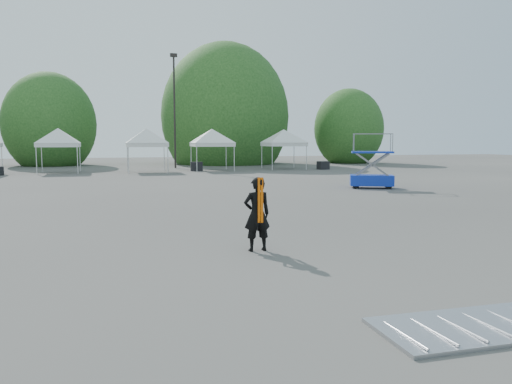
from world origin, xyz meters
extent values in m
plane|color=#474442|center=(0.00, 0.00, 0.00)|extent=(120.00, 120.00, 0.00)
cylinder|color=black|center=(3.00, 32.00, 4.75)|extent=(0.16, 0.16, 9.50)
cube|color=black|center=(3.00, 32.00, 9.65)|extent=(0.60, 0.25, 0.30)
cylinder|color=#382314|center=(-8.00, 40.00, 1.14)|extent=(0.36, 0.36, 2.27)
ellipsoid|color=#1D4617|center=(-8.00, 40.00, 3.94)|extent=(4.16, 4.16, 4.78)
cylinder|color=#382314|center=(9.00, 39.00, 1.40)|extent=(0.36, 0.36, 2.80)
ellipsoid|color=#1D4617|center=(9.00, 39.00, 4.85)|extent=(5.12, 5.12, 5.89)
cylinder|color=#382314|center=(22.00, 37.00, 1.05)|extent=(0.36, 0.36, 2.10)
ellipsoid|color=#1D4617|center=(22.00, 37.00, 3.64)|extent=(3.84, 3.84, 4.42)
cylinder|color=silver|center=(-10.13, 28.93, 1.00)|extent=(0.06, 0.06, 2.00)
cylinder|color=silver|center=(-7.46, 26.69, 1.00)|extent=(0.06, 0.06, 2.00)
cylinder|color=silver|center=(-4.70, 26.69, 1.00)|extent=(0.06, 0.06, 2.00)
cylinder|color=silver|center=(-7.46, 29.46, 1.00)|extent=(0.06, 0.06, 2.00)
cylinder|color=silver|center=(-4.70, 29.46, 1.00)|extent=(0.06, 0.06, 2.00)
cube|color=silver|center=(-6.08, 28.07, 2.08)|extent=(2.97, 2.97, 0.30)
pyramid|color=silver|center=(-6.08, 28.07, 3.33)|extent=(4.20, 4.20, 1.10)
cylinder|color=silver|center=(-1.12, 25.92, 1.00)|extent=(0.06, 0.06, 2.00)
cylinder|color=silver|center=(1.74, 25.92, 1.00)|extent=(0.06, 0.06, 2.00)
cylinder|color=silver|center=(-1.12, 28.78, 1.00)|extent=(0.06, 0.06, 2.00)
cylinder|color=silver|center=(1.74, 28.78, 1.00)|extent=(0.06, 0.06, 2.00)
cube|color=silver|center=(0.31, 27.35, 2.08)|extent=(3.06, 3.06, 0.30)
pyramid|color=silver|center=(0.31, 27.35, 3.33)|extent=(4.33, 4.33, 1.10)
cylinder|color=silver|center=(3.96, 26.21, 1.00)|extent=(0.06, 0.06, 2.00)
cylinder|color=silver|center=(6.91, 26.21, 1.00)|extent=(0.06, 0.06, 2.00)
cylinder|color=silver|center=(3.96, 29.16, 1.00)|extent=(0.06, 0.06, 2.00)
cylinder|color=silver|center=(6.91, 29.16, 1.00)|extent=(0.06, 0.06, 2.00)
cube|color=silver|center=(5.43, 27.69, 2.08)|extent=(3.15, 3.15, 0.30)
pyramid|color=silver|center=(5.43, 27.69, 3.33)|extent=(4.45, 4.45, 1.10)
cylinder|color=silver|center=(10.16, 26.64, 1.00)|extent=(0.06, 0.06, 2.00)
cylinder|color=silver|center=(13.12, 26.64, 1.00)|extent=(0.06, 0.06, 2.00)
cylinder|color=silver|center=(10.16, 29.60, 1.00)|extent=(0.06, 0.06, 2.00)
cylinder|color=silver|center=(13.12, 29.60, 1.00)|extent=(0.06, 0.06, 2.00)
cube|color=silver|center=(11.64, 28.12, 2.08)|extent=(3.16, 3.16, 0.30)
pyramid|color=silver|center=(11.64, 28.12, 3.33)|extent=(4.47, 4.47, 1.10)
imported|color=black|center=(0.91, -1.26, 0.83)|extent=(0.62, 0.42, 1.65)
cube|color=#F85E04|center=(0.91, -1.43, 1.16)|extent=(0.13, 0.02, 0.99)
cube|color=#0C1A9F|center=(10.54, 11.07, 0.40)|extent=(2.41, 1.87, 0.54)
cube|color=#0C1A9F|center=(10.54, 11.07, 1.84)|extent=(2.31, 1.79, 0.09)
cylinder|color=black|center=(9.62, 11.00, 0.16)|extent=(0.35, 0.26, 0.32)
cylinder|color=black|center=(11.09, 10.33, 0.16)|extent=(0.35, 0.26, 0.32)
cylinder|color=black|center=(9.99, 11.81, 0.16)|extent=(0.35, 0.26, 0.32)
cylinder|color=black|center=(11.46, 11.15, 0.16)|extent=(0.35, 0.26, 0.32)
cube|color=#9C9EA3|center=(2.33, -6.48, 0.03)|extent=(2.52, 1.28, 0.06)
cube|color=black|center=(4.15, 27.57, 0.36)|extent=(0.97, 0.78, 0.72)
cube|color=black|center=(14.63, 26.68, 0.34)|extent=(0.97, 0.81, 0.68)
camera|label=1|loc=(-2.10, -11.77, 2.47)|focal=35.00mm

